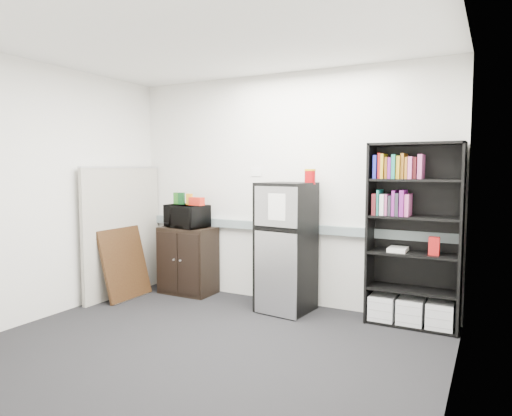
# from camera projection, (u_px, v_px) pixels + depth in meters

# --- Properties ---
(floor) EXTENTS (4.00, 4.00, 0.00)m
(floor) POSITION_uv_depth(u_px,v_px,m) (199.00, 352.00, 3.98)
(floor) COLOR black
(floor) RESTS_ON ground
(wall_back) EXTENTS (4.00, 0.02, 2.70)m
(wall_back) POSITION_uv_depth(u_px,v_px,m) (283.00, 189.00, 5.40)
(wall_back) COLOR silver
(wall_back) RESTS_ON floor
(wall_right) EXTENTS (0.02, 3.50, 2.70)m
(wall_right) POSITION_uv_depth(u_px,v_px,m) (453.00, 207.00, 2.93)
(wall_right) COLOR silver
(wall_right) RESTS_ON floor
(wall_left) EXTENTS (0.02, 3.50, 2.70)m
(wall_left) POSITION_uv_depth(u_px,v_px,m) (40.00, 192.00, 4.79)
(wall_left) COLOR silver
(wall_left) RESTS_ON floor
(ceiling) EXTENTS (4.00, 3.50, 0.02)m
(ceiling) POSITION_uv_depth(u_px,v_px,m) (195.00, 34.00, 3.74)
(ceiling) COLOR white
(ceiling) RESTS_ON wall_back
(electrical_raceway) EXTENTS (3.92, 0.05, 0.10)m
(electrical_raceway) POSITION_uv_depth(u_px,v_px,m) (281.00, 227.00, 5.42)
(electrical_raceway) COLOR gray
(electrical_raceway) RESTS_ON wall_back
(wall_note) EXTENTS (0.14, 0.00, 0.10)m
(wall_note) POSITION_uv_depth(u_px,v_px,m) (256.00, 172.00, 5.54)
(wall_note) COLOR white
(wall_note) RESTS_ON wall_back
(bookshelf) EXTENTS (0.90, 0.34, 1.85)m
(bookshelf) POSITION_uv_depth(u_px,v_px,m) (414.00, 237.00, 4.57)
(bookshelf) COLOR black
(bookshelf) RESTS_ON floor
(cubicle_partition) EXTENTS (0.06, 1.30, 1.62)m
(cubicle_partition) POSITION_uv_depth(u_px,v_px,m) (123.00, 231.00, 5.74)
(cubicle_partition) COLOR gray
(cubicle_partition) RESTS_ON floor
(cabinet) EXTENTS (0.68, 0.46, 0.85)m
(cabinet) POSITION_uv_depth(u_px,v_px,m) (188.00, 260.00, 5.83)
(cabinet) COLOR black
(cabinet) RESTS_ON floor
(microwave) EXTENTS (0.57, 0.43, 0.29)m
(microwave) POSITION_uv_depth(u_px,v_px,m) (187.00, 216.00, 5.76)
(microwave) COLOR black
(microwave) RESTS_ON cabinet
(snack_box_a) EXTENTS (0.07, 0.06, 0.15)m
(snack_box_a) POSITION_uv_depth(u_px,v_px,m) (177.00, 198.00, 5.86)
(snack_box_a) COLOR #235E1B
(snack_box_a) RESTS_ON microwave
(snack_box_b) EXTENTS (0.07, 0.05, 0.15)m
(snack_box_b) POSITION_uv_depth(u_px,v_px,m) (181.00, 198.00, 5.82)
(snack_box_b) COLOR #0D3C17
(snack_box_b) RESTS_ON microwave
(snack_box_c) EXTENTS (0.07, 0.05, 0.14)m
(snack_box_c) POSITION_uv_depth(u_px,v_px,m) (189.00, 199.00, 5.76)
(snack_box_c) COLOR orange
(snack_box_c) RESTS_ON microwave
(snack_bag) EXTENTS (0.19, 0.12, 0.10)m
(snack_bag) POSITION_uv_depth(u_px,v_px,m) (197.00, 201.00, 5.65)
(snack_bag) COLOR red
(snack_bag) RESTS_ON microwave
(refrigerator) EXTENTS (0.60, 0.63, 1.44)m
(refrigerator) POSITION_uv_depth(u_px,v_px,m) (286.00, 247.00, 5.08)
(refrigerator) COLOR black
(refrigerator) RESTS_ON floor
(coffee_can) EXTENTS (0.12, 0.12, 0.17)m
(coffee_can) POSITION_uv_depth(u_px,v_px,m) (310.00, 175.00, 5.02)
(coffee_can) COLOR #9C070A
(coffee_can) RESTS_ON refrigerator
(framed_poster) EXTENTS (0.25, 0.68, 0.86)m
(framed_poster) POSITION_uv_depth(u_px,v_px,m) (125.00, 263.00, 5.61)
(framed_poster) COLOR black
(framed_poster) RESTS_ON floor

